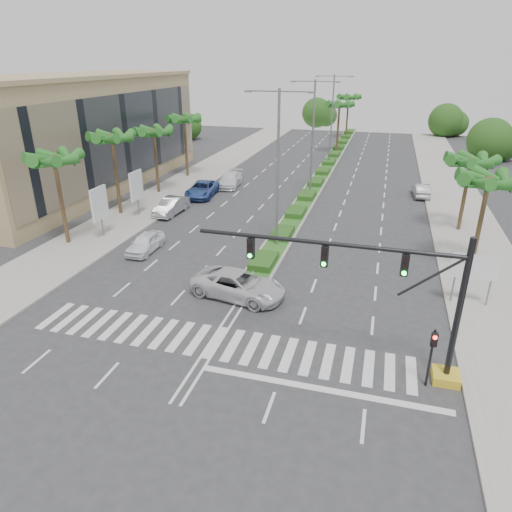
{
  "coord_description": "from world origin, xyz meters",
  "views": [
    {
      "loc": [
        7.69,
        -19.09,
        13.89
      ],
      "look_at": [
        0.82,
        5.09,
        3.0
      ],
      "focal_mm": 32.0,
      "sensor_mm": 36.0,
      "label": 1
    }
  ],
  "objects": [
    {
      "name": "streetlight_far",
      "position": [
        0.0,
        46.0,
        6.81
      ],
      "size": [
        5.1,
        0.25,
        12.0
      ],
      "color": "slate",
      "rests_on": "ground"
    },
    {
      "name": "palm_median_a",
      "position": [
        0.0,
        55.0,
        7.17
      ],
      "size": [
        4.57,
        4.68,
        8.05
      ],
      "color": "brown",
      "rests_on": "ground"
    },
    {
      "name": "palm_right_near",
      "position": [
        14.5,
        14.0,
        6.2
      ],
      "size": [
        4.57,
        4.68,
        7.05
      ],
      "color": "brown",
      "rests_on": "ground"
    },
    {
      "name": "car_parked_b",
      "position": [
        -11.8,
        19.45,
        0.79
      ],
      "size": [
        1.91,
        4.89,
        1.58
      ],
      "primitive_type": "imported",
      "rotation": [
        0.0,
        0.0,
        -0.05
      ],
      "color": "#9D9EA2",
      "rests_on": "ground"
    },
    {
      "name": "car_crossing",
      "position": [
        -0.37,
        5.22,
        0.84
      ],
      "size": [
        6.43,
        3.82,
        1.67
      ],
      "primitive_type": "imported",
      "rotation": [
        0.0,
        0.0,
        1.39
      ],
      "color": "silver",
      "rests_on": "ground"
    },
    {
      "name": "palm_left_mid",
      "position": [
        -16.5,
        18.0,
        7.08
      ],
      "size": [
        4.57,
        4.68,
        7.95
      ],
      "color": "brown",
      "rests_on": "ground"
    },
    {
      "name": "footpath_left",
      "position": [
        -15.2,
        20.0,
        0.07
      ],
      "size": [
        6.0,
        120.0,
        0.15
      ],
      "primitive_type": "cube",
      "color": "gray",
      "rests_on": "ground"
    },
    {
      "name": "car_parked_c",
      "position": [
        -11.24,
        26.02,
        0.81
      ],
      "size": [
        3.23,
        6.04,
        1.61
      ],
      "primitive_type": "imported",
      "rotation": [
        0.0,
        0.0,
        0.1
      ],
      "color": "#304E95",
      "rests_on": "ground"
    },
    {
      "name": "billboard_far",
      "position": [
        -14.5,
        18.0,
        2.96
      ],
      "size": [
        0.18,
        2.1,
        4.35
      ],
      "color": "slate",
      "rests_on": "ground"
    },
    {
      "name": "building",
      "position": [
        -26.0,
        26.0,
        6.0
      ],
      "size": [
        12.0,
        36.0,
        12.0
      ],
      "primitive_type": "cube",
      "color": "tan",
      "rests_on": "ground"
    },
    {
      "name": "billboard_near",
      "position": [
        -14.5,
        12.0,
        2.96
      ],
      "size": [
        0.18,
        2.1,
        4.35
      ],
      "color": "slate",
      "rests_on": "ground"
    },
    {
      "name": "car_parked_d",
      "position": [
        -9.66,
        30.93,
        0.8
      ],
      "size": [
        2.67,
        5.67,
        1.6
      ],
      "primitive_type": "imported",
      "rotation": [
        0.0,
        0.0,
        0.08
      ],
      "color": "white",
      "rests_on": "ground"
    },
    {
      "name": "palm_left_near",
      "position": [
        -16.5,
        10.0,
        6.69
      ],
      "size": [
        4.57,
        4.68,
        7.55
      ],
      "color": "brown",
      "rests_on": "ground"
    },
    {
      "name": "streetlight_mid",
      "position": [
        0.0,
        30.0,
        6.81
      ],
      "size": [
        5.1,
        0.25,
        12.0
      ],
      "color": "slate",
      "rests_on": "ground"
    },
    {
      "name": "direction_sign",
      "position": [
        13.5,
        7.99,
        2.45
      ],
      "size": [
        2.7,
        0.11,
        3.4
      ],
      "color": "slate",
      "rests_on": "ground"
    },
    {
      "name": "median_grass",
      "position": [
        0.0,
        45.0,
        0.22
      ],
      "size": [
        1.8,
        75.0,
        0.04
      ],
      "primitive_type": "cube",
      "color": "#2B561D",
      "rests_on": "median"
    },
    {
      "name": "ground",
      "position": [
        0.0,
        0.0,
        0.0
      ],
      "size": [
        160.0,
        160.0,
        0.0
      ],
      "primitive_type": "plane",
      "color": "#333335",
      "rests_on": "ground"
    },
    {
      "name": "car_right",
      "position": [
        11.8,
        32.5,
        0.72
      ],
      "size": [
        1.86,
        4.48,
        1.44
      ],
      "primitive_type": "imported",
      "rotation": [
        0.0,
        0.0,
        3.22
      ],
      "color": "#9F9EA3",
      "rests_on": "ground"
    },
    {
      "name": "car_parked_a",
      "position": [
        -9.63,
        10.27,
        0.72
      ],
      "size": [
        1.77,
        4.26,
        1.44
      ],
      "primitive_type": "imported",
      "rotation": [
        0.0,
        0.0,
        0.02
      ],
      "color": "white",
      "rests_on": "ground"
    },
    {
      "name": "streetlight_near",
      "position": [
        0.0,
        14.0,
        6.81
      ],
      "size": [
        5.1,
        0.25,
        12.0
      ],
      "color": "slate",
      "rests_on": "ground"
    },
    {
      "name": "palm_right_far",
      "position": [
        14.5,
        22.0,
        5.91
      ],
      "size": [
        4.57,
        4.68,
        6.75
      ],
      "color": "brown",
      "rests_on": "ground"
    },
    {
      "name": "footpath_right",
      "position": [
        15.2,
        20.0,
        0.07
      ],
      "size": [
        6.0,
        120.0,
        0.15
      ],
      "primitive_type": "cube",
      "color": "gray",
      "rests_on": "ground"
    },
    {
      "name": "pedestrian_signal",
      "position": [
        10.6,
        -0.68,
        2.04
      ],
      "size": [
        0.28,
        0.36,
        3.0
      ],
      "color": "black",
      "rests_on": "ground"
    },
    {
      "name": "signal_gantry",
      "position": [
        9.27,
        -0.0,
        3.46
      ],
      "size": [
        12.6,
        1.2,
        7.2
      ],
      "color": "gold",
      "rests_on": "ground"
    },
    {
      "name": "palm_left_end",
      "position": [
        -16.5,
        34.0,
        6.88
      ],
      "size": [
        4.57,
        4.68,
        7.75
      ],
      "color": "brown",
      "rests_on": "ground"
    },
    {
      "name": "palm_left_far",
      "position": [
        -16.5,
        26.0,
        6.5
      ],
      "size": [
        4.57,
        4.68,
        7.35
      ],
      "color": "brown",
      "rests_on": "ground"
    },
    {
      "name": "median",
      "position": [
        0.0,
        45.0,
        0.1
      ],
      "size": [
        2.2,
        75.0,
        0.2
      ],
      "primitive_type": "cube",
      "color": "gray",
      "rests_on": "ground"
    },
    {
      "name": "palm_median_b",
      "position": [
        0.0,
        70.0,
        7.17
      ],
      "size": [
        4.57,
        4.68,
        8.05
      ],
      "color": "brown",
      "rests_on": "ground"
    }
  ]
}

